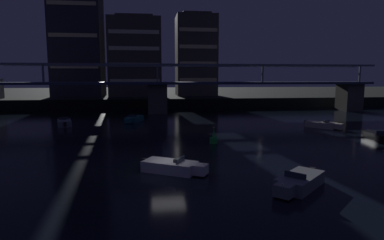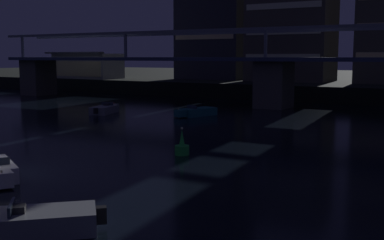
{
  "view_description": "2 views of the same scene",
  "coord_description": "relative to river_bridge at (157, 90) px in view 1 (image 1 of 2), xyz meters",
  "views": [
    {
      "loc": [
        -1.12,
        -23.08,
        6.9
      ],
      "look_at": [
        3.82,
        16.26,
        1.63
      ],
      "focal_mm": 30.15,
      "sensor_mm": 36.0,
      "label": 1
    },
    {
      "loc": [
        20.91,
        -15.86,
        6.08
      ],
      "look_at": [
        4.05,
        13.07,
        1.73
      ],
      "focal_mm": 45.75,
      "sensor_mm": 36.0,
      "label": 2
    }
  ],
  "objects": [
    {
      "name": "tower_central",
      "position": [
        10.43,
        21.59,
        8.02
      ],
      "size": [
        10.12,
        9.18,
        20.82
      ],
      "color": "#423D38",
      "rests_on": "far_riverbank"
    },
    {
      "name": "far_riverbank",
      "position": [
        0.0,
        48.01,
        -3.34
      ],
      "size": [
        240.0,
        80.0,
        2.2
      ],
      "primitive_type": "cube",
      "color": "black",
      "rests_on": "ground"
    },
    {
      "name": "speedboat_near_right",
      "position": [
        0.31,
        -39.64,
        -4.02
      ],
      "size": [
        4.87,
        3.6,
        1.16
      ],
      "color": "silver",
      "rests_on": "ground"
    },
    {
      "name": "tower_west_low",
      "position": [
        -19.06,
        21.71,
        15.94
      ],
      "size": [
        11.93,
        9.17,
        36.67
      ],
      "color": "#282833",
      "rests_on": "far_riverbank"
    },
    {
      "name": "speedboat_mid_right",
      "position": [
        22.12,
        -21.36,
        -4.02
      ],
      "size": [
        4.1,
        4.62,
        1.16
      ],
      "color": "beige",
      "rests_on": "ground"
    },
    {
      "name": "ground_plane",
      "position": [
        0.0,
        -39.43,
        -4.44
      ],
      "size": [
        400.0,
        400.0,
        0.0
      ],
      "primitive_type": "plane",
      "color": "black"
    },
    {
      "name": "speedboat_mid_center",
      "position": [
        23.74,
        -30.43,
        -4.02
      ],
      "size": [
        2.42,
        5.23,
        1.16
      ],
      "color": "black",
      "rests_on": "ground"
    },
    {
      "name": "speedboat_mid_left",
      "position": [
        -13.68,
        -14.62,
        -4.02
      ],
      "size": [
        2.82,
        5.17,
        1.16
      ],
      "color": "gray",
      "rests_on": "ground"
    },
    {
      "name": "channel_buoy",
      "position": [
        5.3,
        -29.76,
        -3.96
      ],
      "size": [
        0.9,
        0.9,
        1.76
      ],
      "color": "green",
      "rests_on": "ground"
    },
    {
      "name": "speedboat_near_left",
      "position": [
        -3.93,
        -11.78,
        -4.02
      ],
      "size": [
        2.89,
        5.15,
        1.16
      ],
      "color": "#196066",
      "rests_on": "ground"
    },
    {
      "name": "river_bridge",
      "position": [
        0.0,
        0.0,
        0.0
      ],
      "size": [
        85.55,
        6.4,
        9.38
      ],
      "color": "#4C4944",
      "rests_on": "ground"
    },
    {
      "name": "speedboat_near_center",
      "position": [
        7.95,
        -44.04,
        -4.02
      ],
      "size": [
        4.48,
        4.29,
        1.16
      ],
      "color": "gray",
      "rests_on": "ground"
    },
    {
      "name": "tower_west_tall",
      "position": [
        -5.01,
        20.51,
        7.47
      ],
      "size": [
        12.8,
        8.65,
        19.73
      ],
      "color": "#423D38",
      "rests_on": "far_riverbank"
    }
  ]
}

